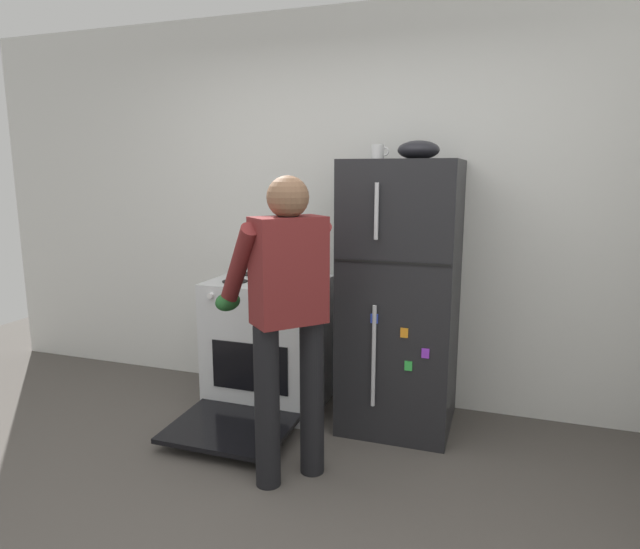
{
  "coord_description": "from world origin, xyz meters",
  "views": [
    {
      "loc": [
        1.05,
        -1.76,
        1.62
      ],
      "look_at": [
        -0.0,
        1.32,
        1.0
      ],
      "focal_mm": 30.55,
      "sensor_mm": 36.0,
      "label": 1
    }
  ],
  "objects": [
    {
      "name": "red_pot",
      "position": [
        -0.3,
        1.52,
        0.97
      ],
      "size": [
        0.33,
        0.23,
        0.13
      ],
      "color": "#236638",
      "rests_on": "stove_range"
    },
    {
      "name": "coffee_mug",
      "position": [
        0.27,
        1.62,
        1.73
      ],
      "size": [
        0.11,
        0.08,
        0.1
      ],
      "color": "silver",
      "rests_on": "refrigerator"
    },
    {
      "name": "person_cook",
      "position": [
        0.01,
        0.74,
        0.95
      ],
      "size": [
        0.65,
        0.68,
        1.6
      ],
      "color": "black",
      "rests_on": "ground"
    },
    {
      "name": "kitchen_wall_back",
      "position": [
        0.0,
        1.95,
        1.35
      ],
      "size": [
        6.0,
        0.1,
        2.7
      ],
      "primitive_type": "cube",
      "color": "silver",
      "rests_on": "ground"
    },
    {
      "name": "refrigerator",
      "position": [
        0.45,
        1.57,
        0.84
      ],
      "size": [
        0.68,
        0.72,
        1.69
      ],
      "color": "black",
      "rests_on": "ground"
    },
    {
      "name": "mixing_bowl",
      "position": [
        0.53,
        1.57,
        1.74
      ],
      "size": [
        0.25,
        0.25,
        0.11
      ],
      "primitive_type": "ellipsoid",
      "color": "black",
      "rests_on": "refrigerator"
    },
    {
      "name": "stove_range",
      "position": [
        -0.46,
        1.55,
        0.44
      ],
      "size": [
        0.76,
        1.21,
        0.9
      ],
      "color": "silver",
      "rests_on": "ground"
    }
  ]
}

